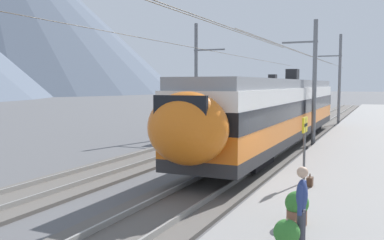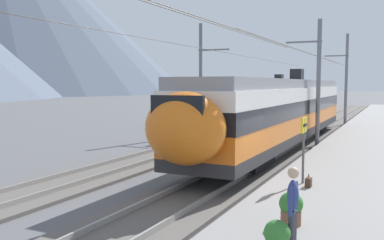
{
  "view_description": "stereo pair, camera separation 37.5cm",
  "coord_description": "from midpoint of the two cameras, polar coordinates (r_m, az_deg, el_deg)",
  "views": [
    {
      "loc": [
        -13.91,
        -4.7,
        3.63
      ],
      "look_at": [
        0.9,
        2.05,
        2.24
      ],
      "focal_mm": 39.88,
      "sensor_mm": 36.0,
      "label": 1
    },
    {
      "loc": [
        -13.75,
        -5.04,
        3.63
      ],
      "look_at": [
        0.9,
        2.05,
        2.24
      ],
      "focal_mm": 39.88,
      "sensor_mm": 36.0,
      "label": 2
    }
  ],
  "objects": [
    {
      "name": "platform_sign",
      "position": [
        14.52,
        15.44,
        -1.96
      ],
      "size": [
        0.7,
        0.08,
        2.19
      ],
      "color": "#59595B",
      "rests_on": "platform_slab"
    },
    {
      "name": "catenary_mast_east",
      "position": [
        39.06,
        20.02,
        5.3
      ],
      "size": [
        45.92,
        2.02,
        7.88
      ],
      "color": "slate",
      "rests_on": "ground"
    },
    {
      "name": "potted_plant_by_shelter",
      "position": [
        10.43,
        14.13,
        -11.21
      ],
      "size": [
        0.56,
        0.56,
        0.78
      ],
      "color": "brown",
      "rests_on": "platform_slab"
    },
    {
      "name": "catenary_mast_far_side",
      "position": [
        30.23,
        1.78,
        5.79
      ],
      "size": [
        45.92,
        2.3,
        7.85
      ],
      "color": "slate",
      "rests_on": "ground"
    },
    {
      "name": "potted_plant_platform_edge",
      "position": [
        8.58,
        12.58,
        -14.89
      ],
      "size": [
        0.51,
        0.51,
        0.71
      ],
      "color": "brown",
      "rests_on": "platform_slab"
    },
    {
      "name": "handbag_beside_passenger",
      "position": [
        9.48,
        13.75,
        -14.63
      ],
      "size": [
        0.32,
        0.18,
        0.41
      ],
      "color": "#472D1E",
      "rests_on": "platform_slab"
    },
    {
      "name": "catenary_mast_mid",
      "position": [
        25.11,
        16.67,
        5.14
      ],
      "size": [
        45.92,
        2.02,
        7.22
      ],
      "color": "slate",
      "rests_on": "ground"
    },
    {
      "name": "ground_plane",
      "position": [
        15.11,
        6.33,
        -9.05
      ],
      "size": [
        400.0,
        400.0,
        0.0
      ],
      "primitive_type": "plane",
      "color": "#565659"
    },
    {
      "name": "track_far",
      "position": [
        17.71,
        -11.14,
        -6.82
      ],
      "size": [
        120.0,
        3.0,
        0.28
      ],
      "color": "#5B5651",
      "rests_on": "ground"
    },
    {
      "name": "track_near",
      "position": [
        15.35,
        3.68,
        -8.55
      ],
      "size": [
        120.0,
        3.0,
        0.28
      ],
      "color": "#5B5651",
      "rests_on": "ground"
    },
    {
      "name": "passenger_walking",
      "position": [
        8.68,
        14.55,
        -10.95
      ],
      "size": [
        0.53,
        0.22,
        1.69
      ],
      "color": "#383842",
      "rests_on": "platform_slab"
    },
    {
      "name": "handbag_near_sign",
      "position": [
        14.28,
        16.05,
        -8.0
      ],
      "size": [
        0.32,
        0.18,
        0.43
      ],
      "color": "#472D1E",
      "rests_on": "platform_slab"
    },
    {
      "name": "train_near_platform",
      "position": [
        23.82,
        12.16,
        1.38
      ],
      "size": [
        24.67,
        2.88,
        4.27
      ],
      "color": "#2D2D30",
      "rests_on": "track_near"
    },
    {
      "name": "train_far_track",
      "position": [
        38.84,
        10.19,
        2.72
      ],
      "size": [
        26.73,
        2.91,
        4.27
      ],
      "color": "#2D2D30",
      "rests_on": "track_far"
    }
  ]
}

